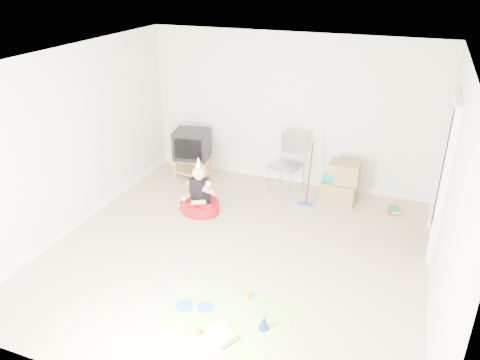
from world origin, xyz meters
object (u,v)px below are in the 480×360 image
(crt_tv, at_px, (192,144))
(seated_woman, at_px, (200,200))
(birthday_cake, at_px, (221,335))
(folding_chair, at_px, (286,165))
(cardboard_boxes, at_px, (341,183))
(tv_stand, at_px, (193,165))

(crt_tv, relative_size, seated_woman, 0.64)
(crt_tv, distance_m, seated_woman, 1.38)
(crt_tv, xyz_separation_m, birthday_cake, (2.07, -3.54, -0.61))
(crt_tv, xyz_separation_m, folding_chair, (1.76, -0.01, -0.13))
(crt_tv, height_order, seated_woman, seated_woman)
(cardboard_boxes, bearing_deg, seated_woman, -150.31)
(tv_stand, height_order, cardboard_boxes, cardboard_boxes)
(cardboard_boxes, height_order, seated_woman, seated_woman)
(crt_tv, relative_size, cardboard_boxes, 0.86)
(birthday_cake, bearing_deg, folding_chair, 95.08)
(crt_tv, height_order, cardboard_boxes, crt_tv)
(tv_stand, distance_m, crt_tv, 0.41)
(folding_chair, distance_m, cardboard_boxes, 0.94)
(seated_woman, relative_size, birthday_cake, 2.66)
(crt_tv, xyz_separation_m, seated_woman, (0.68, -1.12, -0.45))
(cardboard_boxes, relative_size, seated_woman, 0.74)
(tv_stand, distance_m, seated_woman, 1.31)
(seated_woman, xyz_separation_m, birthday_cake, (1.40, -2.42, -0.17))
(cardboard_boxes, bearing_deg, tv_stand, -179.62)
(crt_tv, height_order, folding_chair, folding_chair)
(tv_stand, bearing_deg, folding_chair, -0.48)
(cardboard_boxes, bearing_deg, birthday_cake, -99.61)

